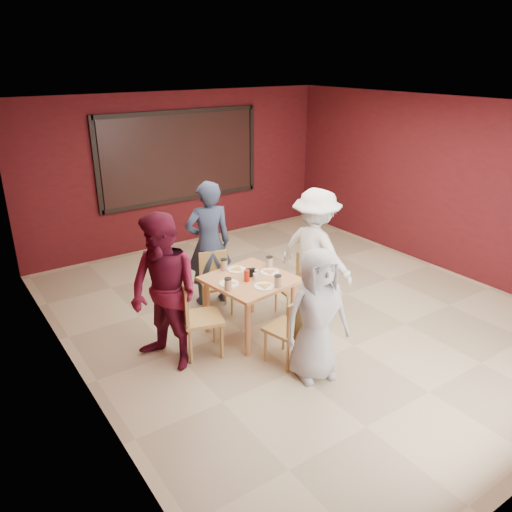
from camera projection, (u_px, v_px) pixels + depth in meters
floor at (298, 311)px, 7.08m from camera, size 7.00×7.00×0.00m
window_blinds at (181, 157)px, 9.09m from camera, size 3.00×0.02×1.50m
dining_table at (250, 285)px, 6.29m from camera, size 1.11×1.11×0.92m
chair_front at (291, 326)px, 5.70m from camera, size 0.50×0.50×0.86m
chair_back at (216, 278)px, 6.96m from camera, size 0.50×0.50×0.84m
chair_left at (195, 314)px, 5.86m from camera, size 0.57×0.57×0.96m
chair_right at (297, 283)px, 6.83m from camera, size 0.46×0.46×0.84m
diner_front at (317, 315)px, 5.39m from camera, size 0.84×0.64×1.52m
diner_back at (209, 244)px, 7.02m from camera, size 0.74×0.57×1.81m
diner_left at (164, 293)px, 5.54m from camera, size 0.95×1.07×1.82m
diner_right at (315, 252)px, 6.77m from camera, size 0.89×1.26×1.76m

